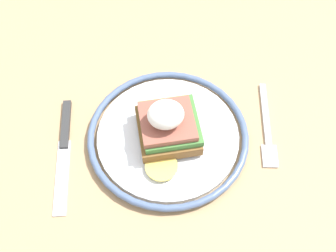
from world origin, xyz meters
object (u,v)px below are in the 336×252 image
object	(u,v)px
knife	(64,144)
fork	(267,128)
plate	(168,136)
sandwich	(168,125)

from	to	relation	value
knife	fork	bearing A→B (deg)	175.59
plate	knife	distance (m)	0.15
fork	knife	bearing A→B (deg)	-4.41
fork	sandwich	bearing A→B (deg)	-2.62
plate	knife	xyz separation A→B (m)	(0.15, -0.01, -0.01)
plate	sandwich	world-z (taller)	sandwich
sandwich	knife	distance (m)	0.16
sandwich	knife	bearing A→B (deg)	-6.18
plate	fork	bearing A→B (deg)	176.73
sandwich	plate	bearing A→B (deg)	-113.34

